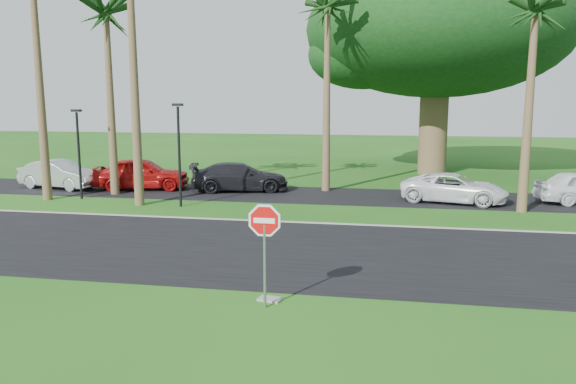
% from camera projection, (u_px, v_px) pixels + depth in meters
% --- Properties ---
extents(ground, '(120.00, 120.00, 0.00)m').
position_uv_depth(ground, '(271.00, 269.00, 16.22)').
color(ground, '#174B12').
rests_on(ground, ground).
extents(road, '(120.00, 8.00, 0.02)m').
position_uv_depth(road, '(284.00, 250.00, 18.16)').
color(road, black).
rests_on(road, ground).
extents(parking_strip, '(120.00, 5.00, 0.02)m').
position_uv_depth(parking_strip, '(322.00, 195.00, 28.34)').
color(parking_strip, black).
rests_on(parking_strip, ground).
extents(curb, '(120.00, 0.12, 0.06)m').
position_uv_depth(curb, '(303.00, 223.00, 22.08)').
color(curb, gray).
rests_on(curb, ground).
extents(stop_sign_near, '(1.05, 0.07, 2.62)m').
position_uv_depth(stop_sign_near, '(265.00, 234.00, 12.92)').
color(stop_sign_near, gray).
rests_on(stop_sign_near, ground).
extents(palm_left_mid, '(5.00, 5.00, 10.00)m').
position_uv_depth(palm_left_mid, '(106.00, 19.00, 27.30)').
color(palm_left_mid, brown).
rests_on(palm_left_mid, ground).
extents(palm_center, '(5.00, 5.00, 10.50)m').
position_uv_depth(palm_center, '(328.00, 12.00, 28.28)').
color(palm_center, brown).
rests_on(palm_center, ground).
extents(palm_right_near, '(5.00, 5.00, 9.50)m').
position_uv_depth(palm_right_near, '(535.00, 16.00, 22.98)').
color(palm_right_near, brown).
rests_on(palm_right_near, ground).
extents(canopy_tree, '(16.50, 16.50, 13.12)m').
position_uv_depth(canopy_tree, '(437.00, 32.00, 35.02)').
color(canopy_tree, brown).
rests_on(canopy_tree, ground).
extents(streetlight_left, '(0.45, 0.25, 4.34)m').
position_uv_depth(streetlight_left, '(79.00, 148.00, 27.05)').
color(streetlight_left, black).
rests_on(streetlight_left, ground).
extents(streetlight_right, '(0.45, 0.25, 4.64)m').
position_uv_depth(streetlight_right, '(179.00, 148.00, 25.08)').
color(streetlight_right, black).
rests_on(streetlight_right, ground).
extents(car_silver, '(4.85, 2.50, 1.52)m').
position_uv_depth(car_silver, '(60.00, 175.00, 30.42)').
color(car_silver, silver).
rests_on(car_silver, ground).
extents(car_red, '(5.33, 3.09, 1.70)m').
position_uv_depth(car_red, '(142.00, 174.00, 30.09)').
color(car_red, '#A40E0D').
rests_on(car_red, ground).
extents(car_dark, '(5.46, 3.27, 1.48)m').
position_uv_depth(car_dark, '(240.00, 177.00, 29.60)').
color(car_dark, black).
rests_on(car_dark, ground).
extents(car_minivan, '(5.22, 3.24, 1.35)m').
position_uv_depth(car_minivan, '(454.00, 188.00, 26.37)').
color(car_minivan, white).
rests_on(car_minivan, ground).
extents(utility_slab, '(0.61, 0.46, 0.06)m').
position_uv_depth(utility_slab, '(270.00, 299.00, 13.68)').
color(utility_slab, gray).
rests_on(utility_slab, ground).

